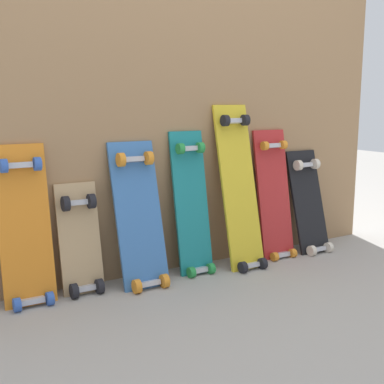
{
  "coord_description": "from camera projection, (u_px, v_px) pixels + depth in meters",
  "views": [
    {
      "loc": [
        -1.24,
        -2.17,
        0.86
      ],
      "look_at": [
        0.0,
        -0.07,
        0.42
      ],
      "focal_mm": 46.72,
      "sensor_mm": 36.0,
      "label": 1
    }
  ],
  "objects": [
    {
      "name": "ground_plane",
      "position": [
        185.0,
        269.0,
        2.61
      ],
      "size": [
        12.0,
        12.0,
        0.0
      ],
      "primitive_type": "plane",
      "color": "#9E9991"
    },
    {
      "name": "plywood_wall_panel",
      "position": [
        178.0,
        118.0,
        2.53
      ],
      "size": [
        2.61,
        0.04,
        1.56
      ],
      "primitive_type": "cube",
      "color": "#99724C",
      "rests_on": "ground"
    },
    {
      "name": "skateboard_orange",
      "position": [
        25.0,
        233.0,
        2.13
      ],
      "size": [
        0.22,
        0.18,
        0.75
      ],
      "color": "orange",
      "rests_on": "ground"
    },
    {
      "name": "skateboard_natural",
      "position": [
        81.0,
        245.0,
        2.27
      ],
      "size": [
        0.19,
        0.17,
        0.56
      ],
      "color": "tan",
      "rests_on": "ground"
    },
    {
      "name": "skateboard_blue",
      "position": [
        140.0,
        221.0,
        2.36
      ],
      "size": [
        0.23,
        0.26,
        0.74
      ],
      "color": "#386BAD",
      "rests_on": "ground"
    },
    {
      "name": "skateboard_teal",
      "position": [
        192.0,
        209.0,
        2.53
      ],
      "size": [
        0.19,
        0.2,
        0.79
      ],
      "color": "#197A7F",
      "rests_on": "ground"
    },
    {
      "name": "skateboard_yellow",
      "position": [
        240.0,
        193.0,
        2.62
      ],
      "size": [
        0.21,
        0.27,
        0.92
      ],
      "color": "gold",
      "rests_on": "ground"
    },
    {
      "name": "skateboard_red",
      "position": [
        275.0,
        200.0,
        2.8
      ],
      "size": [
        0.21,
        0.2,
        0.78
      ],
      "color": "#B22626",
      "rests_on": "ground"
    },
    {
      "name": "skateboard_black",
      "position": [
        309.0,
        207.0,
        2.91
      ],
      "size": [
        0.21,
        0.24,
        0.65
      ],
      "color": "black",
      "rests_on": "ground"
    }
  ]
}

